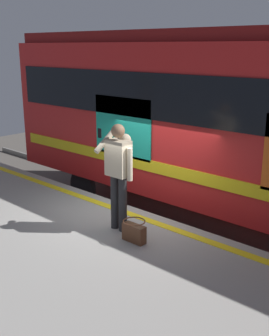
# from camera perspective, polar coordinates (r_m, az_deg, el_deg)

# --- Properties ---
(ground_plane) EXTENTS (24.53, 24.53, 0.00)m
(ground_plane) POSITION_cam_1_polar(r_m,az_deg,el_deg) (8.41, 0.41, -12.03)
(ground_plane) COLOR #4C4742
(platform) EXTENTS (14.90, 3.80, 1.03)m
(platform) POSITION_cam_1_polar(r_m,az_deg,el_deg) (7.04, -10.24, -13.58)
(platform) COLOR gray
(platform) RESTS_ON ground
(safety_line) EXTENTS (14.60, 0.16, 0.01)m
(safety_line) POSITION_cam_1_polar(r_m,az_deg,el_deg) (7.77, -1.06, -6.09)
(safety_line) COLOR yellow
(safety_line) RESTS_ON platform
(track_rail_near) EXTENTS (19.37, 0.08, 0.16)m
(track_rail_near) POSITION_cam_1_polar(r_m,az_deg,el_deg) (9.40, 6.41, -8.40)
(track_rail_near) COLOR slate
(track_rail_near) RESTS_ON ground
(track_rail_far) EXTENTS (19.37, 0.08, 0.16)m
(track_rail_far) POSITION_cam_1_polar(r_m,az_deg,el_deg) (10.51, 11.03, -5.88)
(track_rail_far) COLOR slate
(track_rail_far) RESTS_ON ground
(train_carriage) EXTENTS (11.27, 2.89, 4.14)m
(train_carriage) POSITION_cam_1_polar(r_m,az_deg,el_deg) (8.81, 14.40, 6.73)
(train_carriage) COLOR red
(train_carriage) RESTS_ON ground
(passenger) EXTENTS (0.57, 0.55, 1.78)m
(passenger) POSITION_cam_1_polar(r_m,az_deg,el_deg) (6.77, -2.15, -0.04)
(passenger) COLOR #262628
(passenger) RESTS_ON platform
(handbag) EXTENTS (0.40, 0.36, 0.35)m
(handbag) POSITION_cam_1_polar(r_m,az_deg,el_deg) (6.63, -0.06, -8.63)
(handbag) COLOR #59331E
(handbag) RESTS_ON platform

